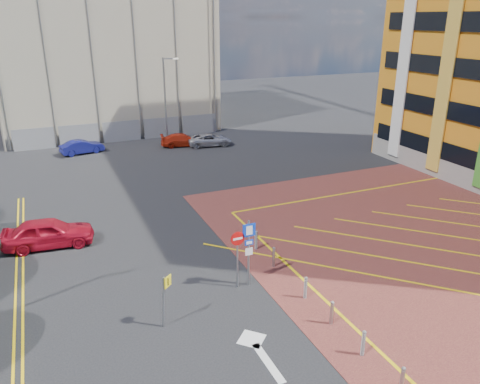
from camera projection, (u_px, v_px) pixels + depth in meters
ground at (247, 298)px, 20.38m from camera, size 140.00×140.00×0.00m
forecourt at (480, 241)px, 25.59m from camera, size 26.00×26.00×0.02m
lamp_back at (166, 97)px, 44.43m from camera, size 1.53×0.16×8.00m
sign_cluster at (245, 247)px, 20.65m from camera, size 1.17×0.12×3.20m
warning_sign at (165, 295)px, 18.05m from camera, size 0.52×0.37×2.24m
bollard_row at (314, 297)px, 19.64m from camera, size 0.14×11.14×0.90m
construction_building at (97, 22)px, 50.89m from camera, size 21.20×19.20×22.00m
construction_fence at (132, 130)px, 46.18m from camera, size 21.60×0.06×2.00m
car_red_left at (48, 233)px, 24.76m from camera, size 4.75×2.30×1.56m
car_blue_back at (82, 147)px, 41.74m from camera, size 3.94×2.02×1.24m
car_red_back at (182, 140)px, 44.24m from camera, size 4.26×2.29×1.17m
car_silver_back at (210, 140)px, 44.30m from camera, size 4.39×2.51×1.15m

